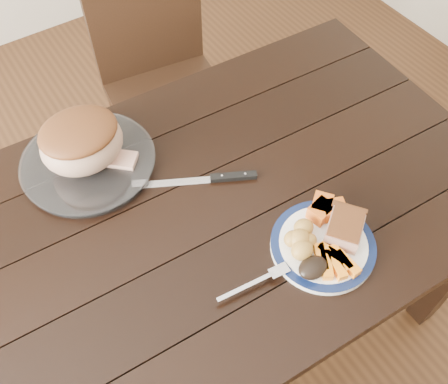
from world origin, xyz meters
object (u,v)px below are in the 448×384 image
pork_slice (344,228)px  carving_knife (218,178)px  dinner_plate (323,246)px  chair_far (162,73)px  roast_joint (82,143)px  fork (259,281)px  dining_table (194,233)px  serving_platter (89,163)px

pork_slice → carving_knife: 0.34m
dinner_plate → carving_knife: 0.32m
chair_far → roast_joint: chair_far is taller
chair_far → dinner_plate: 1.02m
chair_far → fork: (-0.28, -0.98, 0.25)m
fork → dining_table: bearing=101.4°
dinner_plate → chair_far: bearing=84.5°
dining_table → chair_far: size_ratio=1.76×
serving_platter → pork_slice: (0.41, -0.54, 0.03)m
serving_platter → dining_table: bearing=-62.2°
pork_slice → carving_knife: size_ratio=0.33×
pork_slice → carving_knife: pork_slice is taller
roast_joint → chair_far: bearing=45.6°
chair_far → roast_joint: size_ratio=4.42×
dining_table → pork_slice: 0.39m
roast_joint → serving_platter: bearing=0.0°
chair_far → fork: 1.05m
chair_far → pork_slice: chair_far is taller
chair_far → fork: chair_far is taller
chair_far → carving_knife: bearing=82.3°
roast_joint → pork_slice: bearing=-52.9°
fork → roast_joint: 0.56m
pork_slice → fork: size_ratio=0.55×
serving_platter → carving_knife: serving_platter is taller
pork_slice → roast_joint: (-0.41, 0.54, 0.04)m
dinner_plate → carving_knife: bearing=107.3°
dining_table → roast_joint: 0.36m
chair_far → carving_knife: 0.75m
serving_platter → roast_joint: roast_joint is taller
roast_joint → dining_table: bearing=-62.2°
dinner_plate → fork: (-0.18, 0.01, 0.01)m
dinner_plate → serving_platter: 0.64m
dinner_plate → fork: fork is taller
pork_slice → roast_joint: roast_joint is taller
chair_far → carving_knife: (-0.19, -0.69, 0.23)m
dining_table → carving_knife: (0.11, 0.05, 0.10)m
dining_table → serving_platter: (-0.15, 0.28, 0.10)m
dining_table → fork: (0.02, -0.25, 0.11)m
chair_far → pork_slice: size_ratio=9.50×
carving_knife → fork: bearing=-78.6°
dining_table → carving_knife: 0.16m
dining_table → serving_platter: serving_platter is taller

